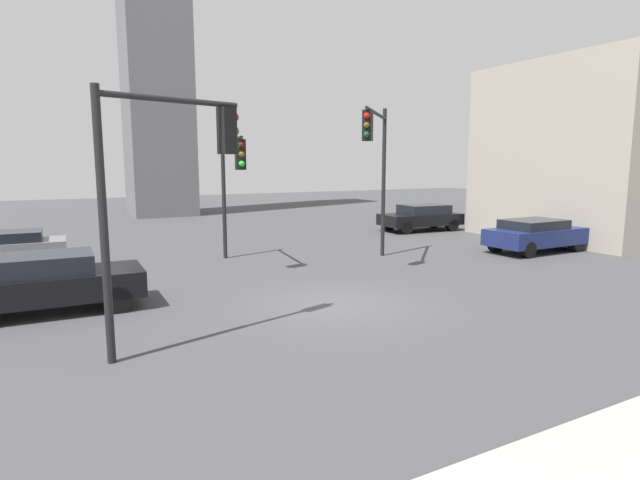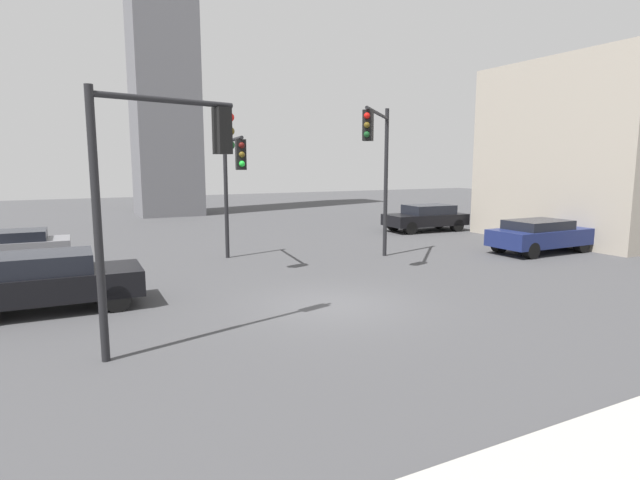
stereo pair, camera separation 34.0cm
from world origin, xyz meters
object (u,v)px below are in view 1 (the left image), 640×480
Objects in this scene: car_4 at (48,282)px; traffic_light_1 at (231,171)px; traffic_light_0 at (377,152)px; car_1 at (421,217)px; traffic_light_2 at (170,166)px; car_0 at (536,234)px.

traffic_light_1 is at bearing 30.95° from car_4.
traffic_light_0 reaches higher than car_1.
traffic_light_0 is 11.66m from car_4.
car_4 reaches higher than car_1.
traffic_light_1 is 7.55m from car_4.
traffic_light_0 is 1.27× the size of car_1.
traffic_light_0 is 5.41m from traffic_light_1.
traffic_light_2 reaches higher than traffic_light_1.
car_1 reaches higher than car_0.
traffic_light_1 is 0.95× the size of traffic_light_2.
traffic_light_1 is 1.05× the size of car_1.
car_0 is at bearing 125.47° from traffic_light_0.
traffic_light_0 is 8.46m from car_0.
car_1 is at bearing 88.10° from car_0.
traffic_light_0 reaches higher than traffic_light_2.
traffic_light_1 reaches higher than car_1.
car_0 is (16.41, 4.26, -2.98)m from traffic_light_2.
car_0 is at bearing 84.13° from traffic_light_1.
car_0 is 0.97× the size of car_1.
traffic_light_2 is at bearing -14.91° from traffic_light_0.
car_1 is at bearing 118.70° from traffic_light_1.
traffic_light_0 is at bearing 171.62° from car_0.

